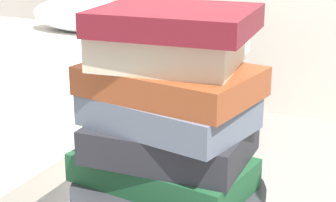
{
  "coord_description": "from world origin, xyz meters",
  "views": [
    {
      "loc": [
        0.41,
        -0.78,
        0.98
      ],
      "look_at": [
        0.0,
        0.0,
        0.69
      ],
      "focal_mm": 60.27,
      "sensor_mm": 36.0,
      "label": 1
    }
  ],
  "objects": [
    {
      "name": "book_slate",
      "position": [
        0.0,
        -0.0,
        0.67
      ],
      "size": [
        0.28,
        0.21,
        0.05
      ],
      "primitive_type": "cube",
      "rotation": [
        0.0,
        0.0,
        -0.14
      ],
      "color": "slate",
      "rests_on": "book_charcoal"
    },
    {
      "name": "book_rust",
      "position": [
        -0.0,
        0.01,
        0.72
      ],
      "size": [
        0.29,
        0.21,
        0.05
      ],
      "primitive_type": "cube",
      "rotation": [
        0.0,
        0.0,
        -0.1
      ],
      "color": "#994723",
      "rests_on": "book_slate"
    },
    {
      "name": "book_cream",
      "position": [
        -0.01,
        0.01,
        0.78
      ],
      "size": [
        0.25,
        0.2,
        0.06
      ],
      "primitive_type": "cube",
      "rotation": [
        0.0,
        0.0,
        0.18
      ],
      "color": "beige",
      "rests_on": "book_rust"
    },
    {
      "name": "book_forest",
      "position": [
        -0.01,
        -0.0,
        0.56
      ],
      "size": [
        0.31,
        0.19,
        0.05
      ],
      "primitive_type": "cube",
      "rotation": [
        0.0,
        0.0,
        -0.08
      ],
      "color": "#1E512D",
      "rests_on": "side_table"
    },
    {
      "name": "book_charcoal",
      "position": [
        -0.0,
        0.01,
        0.62
      ],
      "size": [
        0.28,
        0.21,
        0.06
      ],
      "primitive_type": "cube",
      "rotation": [
        0.0,
        0.0,
        0.09
      ],
      "color": "#28282D",
      "rests_on": "book_forest"
    },
    {
      "name": "book_maroon",
      "position": [
        0.01,
        0.01,
        0.82
      ],
      "size": [
        0.27,
        0.23,
        0.04
      ],
      "primitive_type": "cube",
      "rotation": [
        0.0,
        0.0,
        0.14
      ],
      "color": "maroon",
      "rests_on": "book_cream"
    }
  ]
}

